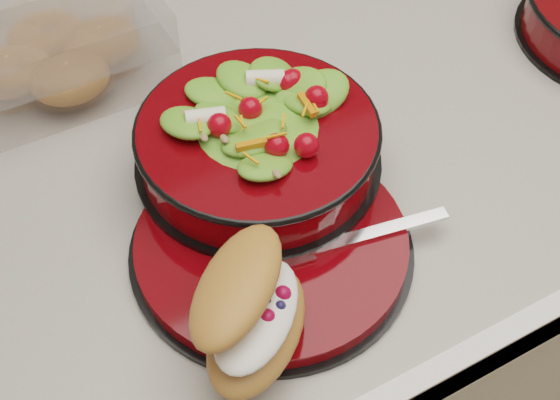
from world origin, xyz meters
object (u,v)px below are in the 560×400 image
dinner_plate (273,245)px  pastry_box (55,46)px  fork (352,239)px  croissant (253,310)px  salad_bowl (257,137)px  island_counter (237,329)px

dinner_plate → pastry_box: pastry_box is taller
fork → pastry_box: size_ratio=0.77×
croissant → pastry_box: bearing=52.0°
salad_bowl → croissant: size_ratio=1.58×
island_counter → fork: bearing=-84.9°
island_counter → fork: size_ratio=7.23×
island_counter → croissant: size_ratio=8.35×
croissant → fork: size_ratio=0.87×
pastry_box → fork: bearing=-67.0°
croissant → island_counter: bearing=27.8°
salad_bowl → pastry_box: bearing=116.7°
croissant → fork: 0.13m
fork → salad_bowl: bearing=23.4°
island_counter → dinner_plate: (-0.04, -0.19, 0.46)m
dinner_plate → croissant: croissant is taller
croissant → fork: (0.12, 0.04, -0.03)m
island_counter → salad_bowl: 0.51m
salad_bowl → fork: 0.13m
salad_bowl → fork: (0.03, -0.12, -0.03)m
island_counter → dinner_plate: 0.50m
salad_bowl → pastry_box: 0.26m
island_counter → fork: (0.02, -0.23, 0.47)m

